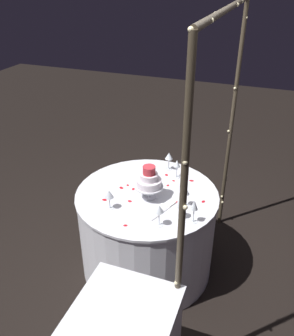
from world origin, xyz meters
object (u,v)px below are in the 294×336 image
decorative_arch (217,133)px  main_table (147,232)px  wine_glass_1 (169,157)px  wine_glass_4 (109,195)px  wine_glass_2 (186,192)px  cake_knife (165,209)px  wine_glass_6 (177,164)px  wine_glass_5 (194,206)px  tiered_cake (149,181)px  wine_glass_0 (180,203)px  wine_glass_3 (159,210)px

decorative_arch → main_table: 1.11m
wine_glass_1 → wine_glass_4: bearing=-18.3°
wine_glass_2 → cake_knife: 0.20m
wine_glass_4 → wine_glass_6: wine_glass_6 is taller
decorative_arch → wine_glass_5: 0.52m
wine_glass_5 → cake_knife: wine_glass_5 is taller
tiered_cake → wine_glass_6: bearing=163.1°
wine_glass_2 → wine_glass_4: wine_glass_2 is taller
wine_glass_2 → wine_glass_0: bearing=0.1°
wine_glass_2 → decorative_arch: bearing=107.4°
decorative_arch → wine_glass_6: size_ratio=13.13×
cake_knife → wine_glass_1: bearing=-165.1°
main_table → wine_glass_1: 0.68m
cake_knife → decorative_arch: bearing=118.7°
decorative_arch → tiered_cake: 0.64m
main_table → tiered_cake: 0.55m
main_table → cake_knife: (0.16, 0.20, 0.40)m
main_table → cake_knife: size_ratio=4.02×
decorative_arch → wine_glass_0: decorative_arch is taller
wine_glass_6 → decorative_arch: bearing=47.3°
wine_glass_5 → tiered_cake: bearing=-114.3°
wine_glass_0 → main_table: bearing=-123.9°
wine_glass_6 → cake_knife: bearing=6.4°
wine_glass_2 → wine_glass_3: wine_glass_3 is taller
decorative_arch → wine_glass_4: 0.89m
main_table → wine_glass_2: 0.61m
wine_glass_0 → wine_glass_3: 0.17m
wine_glass_3 → cake_knife: wine_glass_3 is taller
wine_glass_3 → wine_glass_5: 0.24m
tiered_cake → wine_glass_0: bearing=60.0°
wine_glass_3 → wine_glass_5: (-0.12, 0.22, 0.01)m
tiered_cake → wine_glass_0: size_ratio=1.64×
wine_glass_1 → wine_glass_3: wine_glass_3 is taller
decorative_arch → cake_knife: decorative_arch is taller
decorative_arch → wine_glass_6: decorative_arch is taller
decorative_arch → wine_glass_1: decorative_arch is taller
wine_glass_0 → wine_glass_1: wine_glass_0 is taller
main_table → wine_glass_3: bearing=32.1°
wine_glass_0 → wine_glass_3: size_ratio=1.03×
decorative_arch → tiered_cake: bearing=-83.8°
decorative_arch → wine_glass_2: 0.51m
wine_glass_4 → cake_knife: (-0.12, 0.39, -0.11)m
wine_glass_4 → wine_glass_5: wine_glass_5 is taller
main_table → wine_glass_5: size_ratio=6.21×
tiered_cake → wine_glass_5: 0.44m
wine_glass_5 → wine_glass_4: bearing=-85.0°
tiered_cake → cake_knife: 0.25m
tiered_cake → wine_glass_6: size_ratio=1.68×
tiered_cake → wine_glass_0: 0.34m
wine_glass_2 → main_table: bearing=-99.6°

